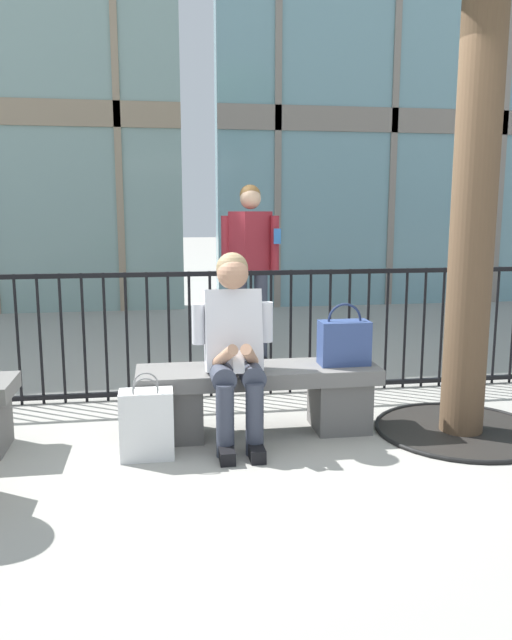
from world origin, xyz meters
TOP-DOWN VIEW (x-y plane):
  - ground_plane at (0.00, 0.00)m, footprint 60.00×60.00m
  - stone_bench at (0.00, 0.00)m, footprint 1.60×0.44m
  - seated_person_with_phone at (-0.17, -0.13)m, footprint 0.52×0.66m
  - handbag_on_bench at (0.58, -0.01)m, footprint 0.33×0.17m
  - shopping_bag at (-0.73, -0.33)m, footprint 0.32×0.18m
  - bystander_at_railing at (0.24, 1.96)m, footprint 0.55×0.41m
  - plaza_railing at (-0.00, 0.88)m, footprint 9.57×0.04m
  - building_facade_right at (4.72, 5.57)m, footprint 8.92×0.43m

SIDE VIEW (x-z plane):
  - ground_plane at x=0.00m, z-range 0.00..0.00m
  - shopping_bag at x=-0.73m, z-range -0.04..0.47m
  - stone_bench at x=0.00m, z-range 0.05..0.50m
  - plaza_railing at x=0.00m, z-range 0.01..1.01m
  - handbag_on_bench at x=0.58m, z-range 0.40..0.81m
  - seated_person_with_phone at x=-0.17m, z-range 0.04..1.26m
  - bystander_at_railing at x=0.24m, z-range 0.15..1.86m
  - building_facade_right at x=4.72m, z-range 0.01..9.01m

